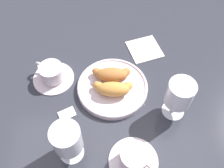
% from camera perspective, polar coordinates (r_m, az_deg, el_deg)
% --- Properties ---
extents(ground_plane, '(2.20, 2.20, 0.00)m').
position_cam_1_polar(ground_plane, '(0.81, 0.21, -2.21)').
color(ground_plane, '#2D3038').
extents(pastry_plate, '(0.23, 0.23, 0.02)m').
position_cam_1_polar(pastry_plate, '(0.81, -0.00, -0.74)').
color(pastry_plate, silver).
rests_on(pastry_plate, ground_plane).
extents(croissant_large, '(0.14, 0.07, 0.04)m').
position_cam_1_polar(croissant_large, '(0.77, 0.18, -1.05)').
color(croissant_large, '#CC893D').
rests_on(croissant_large, pastry_plate).
extents(croissant_small, '(0.14, 0.07, 0.04)m').
position_cam_1_polar(croissant_small, '(0.80, -0.17, 2.23)').
color(croissant_small, '#AD6B33').
rests_on(croissant_small, pastry_plate).
extents(coffee_cup_near, '(0.14, 0.14, 0.06)m').
position_cam_1_polar(coffee_cup_near, '(0.84, -13.49, 2.26)').
color(coffee_cup_near, silver).
rests_on(coffee_cup_near, ground_plane).
extents(coffee_cup_far, '(0.14, 0.14, 0.06)m').
position_cam_1_polar(coffee_cup_far, '(0.69, 5.11, -16.50)').
color(coffee_cup_far, silver).
rests_on(coffee_cup_far, ground_plane).
extents(juice_glass_left, '(0.08, 0.08, 0.14)m').
position_cam_1_polar(juice_glass_left, '(0.72, 15.06, -2.37)').
color(juice_glass_left, white).
rests_on(juice_glass_left, ground_plane).
extents(juice_glass_right, '(0.08, 0.08, 0.14)m').
position_cam_1_polar(juice_glass_right, '(0.65, -10.15, -12.43)').
color(juice_glass_right, white).
rests_on(juice_glass_right, ground_plane).
extents(sugar_packet, '(0.06, 0.05, 0.01)m').
position_cam_1_polar(sugar_packet, '(0.78, -10.20, -6.63)').
color(sugar_packet, white).
rests_on(sugar_packet, ground_plane).
extents(folded_napkin, '(0.13, 0.13, 0.01)m').
position_cam_1_polar(folded_napkin, '(0.93, 7.40, 7.92)').
color(folded_napkin, silver).
rests_on(folded_napkin, ground_plane).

